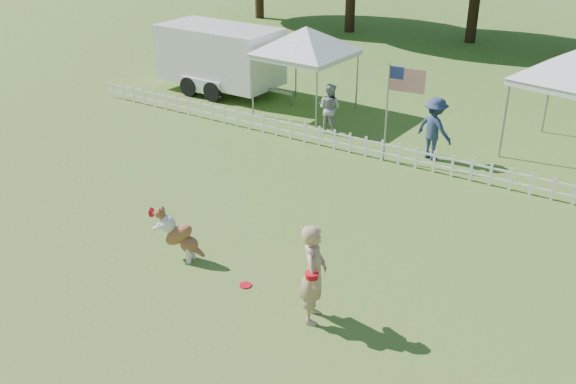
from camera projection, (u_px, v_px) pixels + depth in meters
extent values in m
plane|color=#385E1D|center=(235.00, 282.00, 12.31)|extent=(120.00, 120.00, 0.00)
imported|color=tan|center=(314.00, 274.00, 10.91)|extent=(0.68, 0.80, 1.85)
cylinder|color=red|center=(245.00, 285.00, 12.21)|extent=(0.25, 0.25, 0.02)
imported|color=#97989C|center=(330.00, 108.00, 19.40)|extent=(0.75, 0.59, 1.52)
imported|color=navy|center=(434.00, 129.00, 17.47)|extent=(1.28, 0.99, 1.75)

